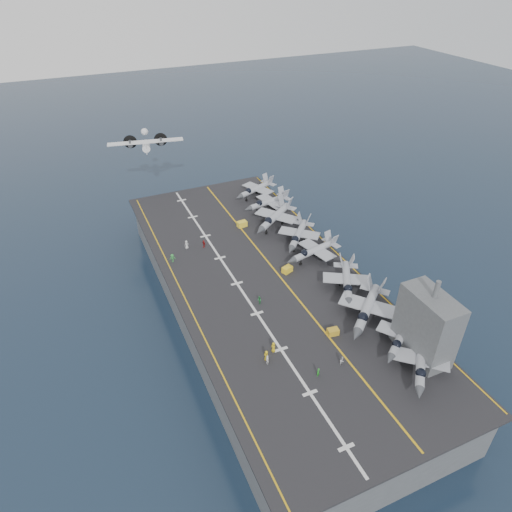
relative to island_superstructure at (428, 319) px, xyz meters
name	(u,v)px	position (x,y,z in m)	size (l,w,h in m)	color
ground	(263,314)	(-15.00, 30.00, -17.90)	(500.00, 500.00, 0.00)	#142135
hull	(264,296)	(-15.00, 30.00, -12.90)	(36.00, 90.00, 10.00)	#56595E
flight_deck	(264,277)	(-15.00, 30.00, -7.70)	(38.00, 92.00, 0.40)	black
foul_line	(277,273)	(-12.00, 30.00, -7.48)	(0.35, 90.00, 0.02)	gold
landing_centerline	(237,283)	(-21.00, 30.00, -7.48)	(0.50, 90.00, 0.02)	silver
deck_edge_port	(185,297)	(-32.00, 30.00, -7.48)	(0.25, 90.00, 0.02)	gold
deck_edge_stbd	(340,256)	(3.50, 30.00, -7.48)	(0.25, 90.00, 0.02)	gold
island_superstructure	(428,319)	(0.00, 0.00, 0.00)	(5.00, 10.00, 15.00)	#56595E
fighter_jet_0	(421,361)	(-2.90, -3.21, -5.18)	(15.58, 15.88, 4.64)	#9298A1
fighter_jet_1	(402,335)	(-1.92, 2.75, -5.29)	(15.31, 14.23, 4.42)	#969DA7
fighter_jet_2	(367,307)	(-3.34, 10.64, -4.77)	(18.76, 18.20, 5.46)	#A0A8B2
fighter_jet_3	(347,280)	(-2.01, 19.23, -5.05)	(15.26, 16.92, 4.90)	#949BA4
fighter_jet_4	(314,250)	(-2.36, 31.37, -5.14)	(15.24, 11.84, 4.71)	#8B949A
fighter_jet_5	(298,234)	(-2.40, 38.55, -5.07)	(16.33, 16.62, 4.86)	gray
fighter_jet_6	(275,216)	(-3.95, 47.67, -4.79)	(18.71, 17.67, 5.41)	gray
fighter_jet_7	(269,201)	(-1.76, 55.90, -5.17)	(14.95, 11.49, 4.65)	#A2A9B2
fighter_jet_8	(256,188)	(-1.69, 64.09, -5.14)	(16.09, 13.74, 4.72)	gray
tow_cart_a	(333,332)	(-11.01, 9.59, -6.91)	(2.11, 1.52, 1.18)	gold
tow_cart_b	(287,269)	(-9.88, 29.42, -6.86)	(2.47, 2.04, 1.27)	yellow
tow_cart_c	(242,224)	(-11.37, 50.64, -6.81)	(2.42, 1.70, 1.37)	yellow
crew_0	(266,356)	(-24.26, 8.88, -6.52)	(0.93, 1.27, 1.95)	gold
crew_1	(267,360)	(-24.45, 8.09, -6.63)	(0.92, 1.17, 1.73)	silver
crew_2	(259,300)	(-19.44, 22.40, -6.65)	(1.00, 1.20, 1.70)	#228138
crew_3	(172,258)	(-30.83, 42.80, -6.54)	(1.28, 0.98, 1.92)	green
crew_4	(204,244)	(-22.82, 45.59, -6.59)	(1.03, 1.26, 1.81)	#AA1616
crew_5	(187,245)	(-26.52, 46.60, -6.47)	(1.38, 1.06, 2.05)	silver
crew_6	(318,372)	(-18.18, 2.48, -6.68)	(1.18, 1.07, 1.64)	#1D921F
crew_7	(342,360)	(-13.36, 3.06, -6.68)	(1.19, 1.11, 1.65)	silver
transport_plane	(146,146)	(-26.13, 82.95, 4.05)	(22.36, 17.25, 4.77)	#B8BBBD
crew_8	(273,347)	(-22.36, 10.13, -6.52)	(0.93, 1.27, 1.95)	gold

